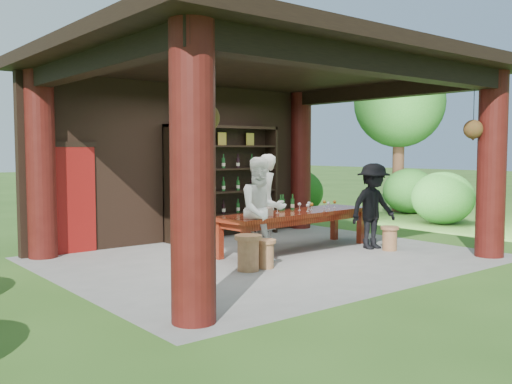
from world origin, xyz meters
TOP-DOWN VIEW (x-y plane):
  - ground at (0.00, 0.00)m, footprint 90.00×90.00m
  - pavilion at (-0.01, 0.43)m, footprint 7.50×6.00m
  - wine_shelf at (0.74, 2.45)m, footprint 2.78×0.42m
  - tasting_table at (0.83, 0.23)m, footprint 3.51×1.17m
  - stool_near_left at (-0.66, -0.65)m, footprint 0.35×0.35m
  - stool_near_right at (2.25, -0.88)m, footprint 0.35×0.35m
  - stool_far_left at (-1.00, -0.64)m, footprint 0.43×0.43m
  - host at (0.73, 1.02)m, footprint 0.79×0.68m
  - guest_woman at (-0.41, -0.27)m, footprint 1.03×0.90m
  - guest_man at (2.16, -0.55)m, footprint 1.13×0.73m
  - table_bottles at (0.84, 0.53)m, footprint 0.35×0.14m
  - table_glasses at (1.30, 0.27)m, footprint 1.65×0.41m
  - napkin_basket at (-0.10, 0.04)m, footprint 0.27×0.20m
  - shrubs at (2.66, 1.36)m, footprint 15.73×8.40m
  - trees at (2.76, 1.96)m, footprint 20.74×11.13m

SIDE VIEW (x-z plane):
  - ground at x=0.00m, z-range 0.00..0.00m
  - stool_near_right at x=2.25m, z-range 0.01..0.47m
  - stool_near_left at x=-0.66m, z-range 0.01..0.48m
  - stool_far_left at x=-1.00m, z-range 0.02..0.59m
  - shrubs at x=2.66m, z-range -0.14..1.22m
  - tasting_table at x=0.83m, z-range 0.26..1.01m
  - napkin_basket at x=-0.10m, z-range 0.75..0.89m
  - table_glasses at x=1.30m, z-range 0.75..0.90m
  - guest_man at x=2.16m, z-range 0.00..1.66m
  - guest_woman at x=-0.41m, z-range 0.00..1.80m
  - table_bottles at x=0.84m, z-range 0.75..1.06m
  - host at x=0.73m, z-range 0.00..1.84m
  - wine_shelf at x=0.74m, z-range 0.00..2.45m
  - pavilion at x=-0.01m, z-range 0.33..3.93m
  - trees at x=2.76m, z-range 0.97..5.77m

